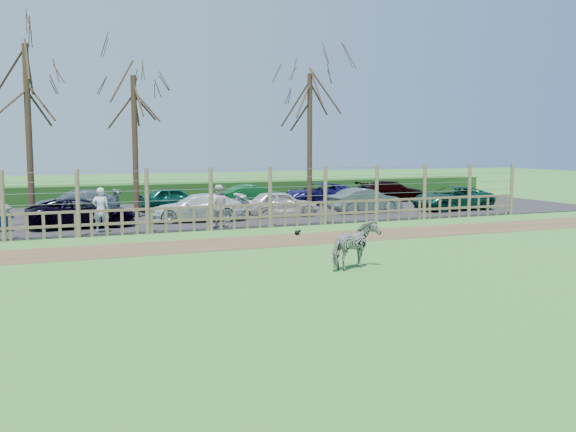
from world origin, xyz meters
name	(u,v)px	position (x,y,z in m)	size (l,w,h in m)	color
ground	(289,265)	(0.00, 0.00, 0.00)	(120.00, 120.00, 0.00)	#62A640
dirt_strip	(239,243)	(0.00, 4.50, 0.01)	(34.00, 2.80, 0.01)	brown
asphalt	(175,214)	(0.00, 14.50, 0.02)	(44.00, 13.00, 0.04)	#232326
hedge	(148,193)	(0.00, 21.50, 0.55)	(46.00, 2.00, 1.10)	#1E4716
fence	(211,210)	(0.00, 8.00, 0.80)	(30.16, 0.16, 2.50)	brown
tree_left	(27,90)	(-6.50, 12.50, 5.62)	(4.80, 4.80, 7.88)	#3D2B1E
tree_mid	(134,112)	(-2.00, 13.50, 4.87)	(4.80, 4.80, 6.83)	#3D2B1E
tree_right	(310,108)	(7.00, 14.00, 5.24)	(4.80, 4.80, 7.35)	#3D2B1E
zebra	(355,245)	(1.45, -1.16, 0.65)	(0.71, 1.55, 1.31)	gray
visitor_a	(101,210)	(-4.12, 8.82, 0.90)	(0.63, 0.41, 1.72)	silver
visitor_b	(218,206)	(0.49, 8.67, 0.90)	(0.84, 0.65, 1.72)	silver
crow	(297,233)	(2.62, 5.49, 0.10)	(0.25, 0.19, 0.20)	black
car_2	(82,213)	(-4.65, 10.72, 0.64)	(1.99, 4.32, 1.20)	black
car_3	(197,208)	(0.19, 10.96, 0.64)	(1.68, 4.13, 1.20)	white
car_4	(281,203)	(4.31, 11.35, 0.64)	(1.42, 3.52, 1.20)	silver
car_5	(365,200)	(8.78, 11.26, 0.64)	(1.27, 3.64, 1.20)	slate
car_6	(452,198)	(13.59, 10.73, 0.64)	(1.99, 4.32, 1.20)	#0D3F31
car_9	(76,202)	(-4.52, 15.65, 0.64)	(1.68, 4.13, 1.20)	slate
car_10	(173,199)	(0.23, 15.86, 0.64)	(1.42, 3.52, 1.20)	#0D4C3A
car_11	(255,196)	(4.66, 15.97, 0.64)	(1.27, 3.64, 1.20)	#0F5925
car_12	(319,194)	(8.65, 16.27, 0.64)	(1.99, 4.32, 1.20)	#181253
car_13	(391,191)	(13.44, 16.39, 0.64)	(1.68, 4.13, 1.20)	black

